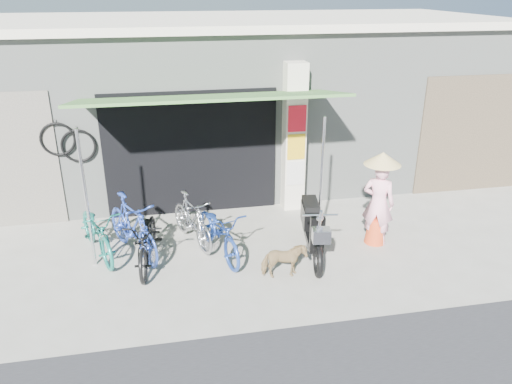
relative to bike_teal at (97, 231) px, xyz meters
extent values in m
plane|color=#9A968B|center=(2.95, -1.09, -0.46)|extent=(80.00, 80.00, 0.00)
cube|color=gray|center=(2.95, 4.01, 1.29)|extent=(12.00, 5.00, 3.50)
cube|color=beige|center=(2.95, 4.01, 3.12)|extent=(12.30, 5.30, 0.16)
cube|color=black|center=(1.75, 1.49, 0.79)|extent=(3.40, 0.06, 2.50)
cube|color=black|center=(1.75, 1.50, 0.09)|extent=(3.06, 0.04, 1.10)
torus|color=black|center=(-0.35, 1.45, 1.09)|extent=(0.65, 0.05, 0.65)
cylinder|color=silver|center=(-0.35, 1.47, 1.41)|extent=(0.02, 0.02, 0.12)
torus|color=black|center=(-0.70, 1.45, 1.24)|extent=(0.65, 0.05, 0.65)
cylinder|color=silver|center=(-0.70, 1.47, 1.56)|extent=(0.02, 0.02, 0.12)
cube|color=beige|center=(3.80, 1.36, 1.04)|extent=(0.42, 0.42, 3.00)
cube|color=red|center=(3.80, 1.14, 1.49)|extent=(0.36, 0.02, 0.52)
cube|color=gold|center=(3.80, 1.14, 0.92)|extent=(0.36, 0.02, 0.52)
cube|color=beige|center=(3.80, 1.14, 0.36)|extent=(0.36, 0.02, 0.50)
cube|color=#3C692F|center=(2.05, 0.56, 2.09)|extent=(4.60, 1.88, 0.35)
cylinder|color=silver|center=(-0.05, -0.34, 0.72)|extent=(0.05, 0.05, 2.36)
cylinder|color=silver|center=(3.85, -0.34, 0.72)|extent=(0.05, 0.05, 2.36)
cube|color=brown|center=(7.95, 1.50, 0.84)|extent=(2.60, 0.06, 2.60)
imported|color=#186E60|center=(0.00, 0.00, 0.00)|extent=(1.19, 1.84, 0.91)
imported|color=#223C9C|center=(0.60, -0.10, 0.08)|extent=(1.27, 1.80, 1.07)
imported|color=black|center=(0.86, -0.47, 0.00)|extent=(0.80, 1.79, 0.91)
imported|color=#A3A3A7|center=(1.62, 0.12, 0.01)|extent=(0.96, 1.61, 0.93)
imported|color=navy|center=(2.05, -0.40, -0.01)|extent=(1.03, 1.81, 0.90)
imported|color=#A17755|center=(2.97, -1.31, -0.16)|extent=(0.71, 0.33, 0.60)
torus|color=black|center=(3.51, -1.38, -0.18)|extent=(0.18, 0.57, 0.56)
torus|color=black|center=(3.73, -0.03, -0.18)|extent=(0.18, 0.57, 0.56)
cube|color=black|center=(3.62, -0.71, -0.10)|extent=(0.39, 1.03, 0.11)
cube|color=black|center=(3.68, -0.34, 0.13)|extent=(0.36, 0.62, 0.36)
cube|color=black|center=(3.68, -0.34, 0.35)|extent=(0.34, 0.61, 0.09)
cube|color=black|center=(3.55, -1.18, 0.20)|extent=(0.25, 0.14, 0.59)
cylinder|color=silver|center=(3.52, -1.35, 0.62)|extent=(0.55, 0.12, 0.03)
cube|color=silver|center=(3.49, -1.54, 0.37)|extent=(0.30, 0.25, 0.21)
imported|color=#FFABBE|center=(4.88, -0.48, 0.31)|extent=(0.67, 0.62, 1.54)
cone|color=#C8401C|center=(4.88, -0.48, -0.23)|extent=(0.38, 0.38, 0.46)
cone|color=#DDC077|center=(4.88, -0.48, 1.16)|extent=(0.64, 0.64, 0.22)
camera|label=1|loc=(1.23, -7.98, 3.92)|focal=35.00mm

